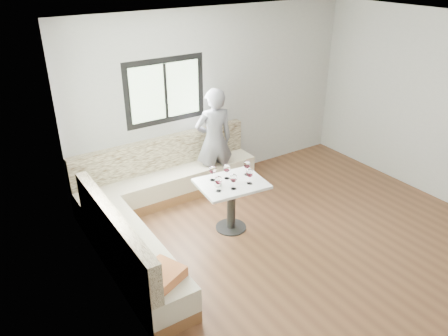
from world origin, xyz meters
The scene contains 11 objects.
room centered at (-0.08, 0.08, 1.41)m, with size 5.01×5.01×2.81m.
banquette centered at (-1.59, 1.62, 0.33)m, with size 2.90×2.80×0.95m.
table centered at (-0.72, 0.99, 0.55)m, with size 0.96×0.78×0.73m.
person centered at (-0.28, 2.12, 0.84)m, with size 0.62×0.40×1.69m, color slate.
olive_ramekin centered at (-0.91, 1.02, 0.75)m, with size 0.11×0.11×0.04m.
wine_glass_a centered at (-0.99, 0.89, 0.88)m, with size 0.10×0.10×0.22m.
wine_glass_b centered at (-0.79, 0.83, 0.88)m, with size 0.10×0.10×0.22m.
wine_glass_c centered at (-0.53, 0.83, 0.88)m, with size 0.10×0.10×0.22m.
wine_glass_d centered at (-0.71, 1.12, 0.88)m, with size 0.10×0.10×0.22m.
wine_glass_e centered at (-0.41, 1.06, 0.88)m, with size 0.10×0.10×0.22m.
wine_glass_f centered at (-0.90, 1.18, 0.88)m, with size 0.10×0.10×0.22m.
Camera 1 is at (-3.62, -3.27, 3.51)m, focal length 35.00 mm.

